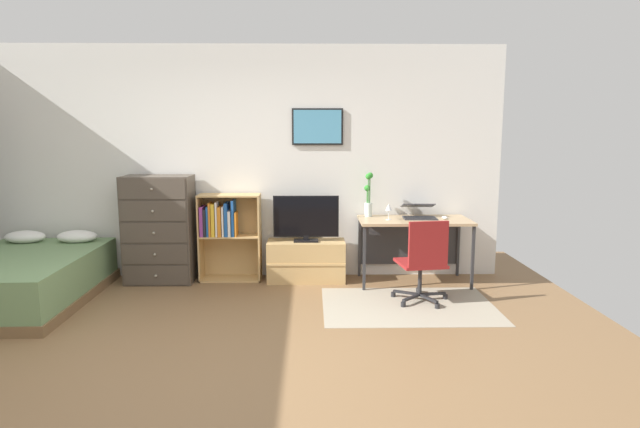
# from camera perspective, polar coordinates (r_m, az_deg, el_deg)

# --- Properties ---
(ground_plane) EXTENTS (7.20, 7.20, 0.00)m
(ground_plane) POSITION_cam_1_polar(r_m,az_deg,el_deg) (4.27, -12.48, -15.07)
(ground_plane) COLOR brown
(wall_back_with_posters) EXTENTS (6.12, 0.09, 2.70)m
(wall_back_with_posters) POSITION_cam_1_polar(r_m,az_deg,el_deg) (6.32, -8.47, 5.47)
(wall_back_with_posters) COLOR silver
(wall_back_with_posters) RESTS_ON ground_plane
(area_rug) EXTENTS (1.70, 1.20, 0.01)m
(area_rug) POSITION_cam_1_polar(r_m,az_deg,el_deg) (5.42, 9.47, -9.67)
(area_rug) COLOR #9E937F
(area_rug) RESTS_ON ground_plane
(bed) EXTENTS (1.35, 1.94, 0.61)m
(bed) POSITION_cam_1_polar(r_m,az_deg,el_deg) (6.18, -29.40, -6.07)
(bed) COLOR brown
(bed) RESTS_ON ground_plane
(dresser) EXTENTS (0.76, 0.46, 1.22)m
(dresser) POSITION_cam_1_polar(r_m,az_deg,el_deg) (6.32, -16.87, -1.58)
(dresser) COLOR #4C4238
(dresser) RESTS_ON ground_plane
(bookshelf) EXTENTS (0.70, 0.30, 1.00)m
(bookshelf) POSITION_cam_1_polar(r_m,az_deg,el_deg) (6.23, -10.17, -1.59)
(bookshelf) COLOR tan
(bookshelf) RESTS_ON ground_plane
(tv_stand) EXTENTS (0.89, 0.41, 0.47)m
(tv_stand) POSITION_cam_1_polar(r_m,az_deg,el_deg) (6.17, -1.49, -5.04)
(tv_stand) COLOR tan
(tv_stand) RESTS_ON ground_plane
(television) EXTENTS (0.75, 0.16, 0.53)m
(television) POSITION_cam_1_polar(r_m,az_deg,el_deg) (6.05, -1.51, -0.54)
(television) COLOR black
(television) RESTS_ON tv_stand
(desk) EXTENTS (1.24, 0.64, 0.74)m
(desk) POSITION_cam_1_polar(r_m,az_deg,el_deg) (6.17, 9.94, -1.60)
(desk) COLOR tan
(desk) RESTS_ON ground_plane
(office_chair) EXTENTS (0.58, 0.58, 0.86)m
(office_chair) POSITION_cam_1_polar(r_m,az_deg,el_deg) (5.40, 11.09, -4.80)
(office_chair) COLOR #232326
(office_chair) RESTS_ON ground_plane
(laptop) EXTENTS (0.39, 0.41, 0.16)m
(laptop) POSITION_cam_1_polar(r_m,az_deg,el_deg) (6.17, 10.58, 0.21)
(laptop) COLOR #333338
(laptop) RESTS_ON desk
(computer_mouse) EXTENTS (0.06, 0.10, 0.03)m
(computer_mouse) POSITION_cam_1_polar(r_m,az_deg,el_deg) (6.14, 13.26, -0.38)
(computer_mouse) COLOR silver
(computer_mouse) RESTS_ON desk
(bamboo_vase) EXTENTS (0.10, 0.10, 0.51)m
(bamboo_vase) POSITION_cam_1_polar(r_m,az_deg,el_deg) (6.15, 5.23, 1.89)
(bamboo_vase) COLOR silver
(bamboo_vase) RESTS_ON desk
(wine_glass) EXTENTS (0.07, 0.07, 0.18)m
(wine_glass) POSITION_cam_1_polar(r_m,az_deg,el_deg) (5.95, 7.39, 0.65)
(wine_glass) COLOR silver
(wine_glass) RESTS_ON desk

